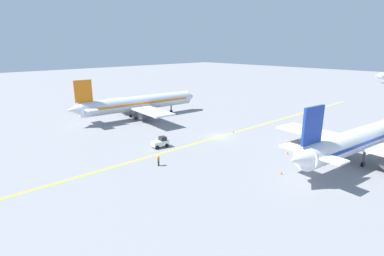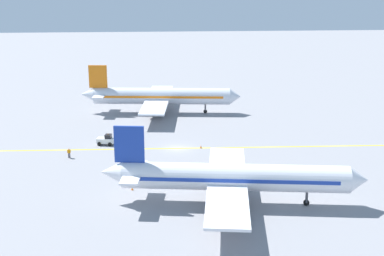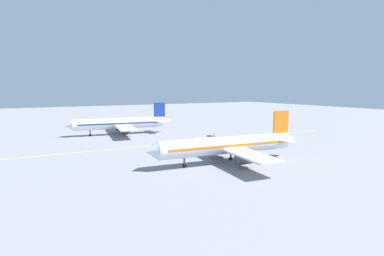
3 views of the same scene
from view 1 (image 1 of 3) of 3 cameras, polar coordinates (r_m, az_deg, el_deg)
ground_plane at (r=61.48m, az=5.28°, el=-1.66°), size 400.00×400.00×0.00m
apron_yellow_centreline at (r=61.48m, az=5.28°, el=-1.65°), size 3.47×119.97×0.01m
airplane_at_gate at (r=77.87m, az=-10.22°, el=4.62°), size 28.38×35.55×10.60m
airplane_adjacent_stand at (r=54.22m, az=29.40°, el=-1.89°), size 28.44×35.52×10.60m
baggage_tug_white at (r=55.01m, az=-6.02°, el=-2.76°), size 2.13×3.19×2.11m
ground_crew_worker at (r=46.74m, az=-6.41°, el=-6.12°), size 0.34×0.55×1.68m
traffic_cone_near_nose at (r=45.62m, az=16.65°, el=-8.12°), size 0.32×0.32×0.55m
traffic_cone_mid_apron at (r=53.97m, az=17.73°, el=-4.51°), size 0.32×0.32×0.55m
traffic_cone_by_wingtip at (r=64.31m, az=7.88°, el=-0.71°), size 0.32×0.32×0.55m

